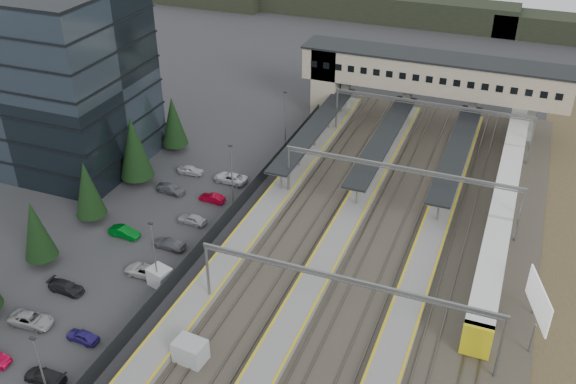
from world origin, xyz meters
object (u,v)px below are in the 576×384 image
at_px(office_building, 46,77).
at_px(footbridge, 414,74).
at_px(billboard, 538,302).
at_px(relay_cabin_near, 190,352).
at_px(train, 505,191).
at_px(relay_cabin_far, 160,277).

bearing_deg(office_building, footbridge, 34.47).
distance_m(office_building, billboard, 66.47).
distance_m(relay_cabin_near, footbridge, 58.86).
relative_size(relay_cabin_near, train, 0.05).
xyz_separation_m(office_building, billboard, (64.66, -13.01, -8.28)).
bearing_deg(office_building, train, 9.30).
relative_size(train, billboard, 8.98).
bearing_deg(billboard, footbridge, 115.98).
distance_m(office_building, relay_cabin_near, 47.10).
bearing_deg(billboard, relay_cabin_far, -169.93).
bearing_deg(relay_cabin_near, billboard, 27.81).
xyz_separation_m(office_building, train, (60.00, 9.82, -10.24)).
bearing_deg(relay_cabin_far, train, 42.47).
bearing_deg(footbridge, relay_cabin_near, -97.33).
height_order(train, billboard, billboard).
xyz_separation_m(office_building, relay_cabin_far, (27.94, -19.53, -11.19)).
xyz_separation_m(office_building, relay_cabin_near, (36.24, -28.00, -11.02)).
distance_m(footbridge, billboard, 48.01).
xyz_separation_m(relay_cabin_near, footbridge, (7.46, 57.99, 6.76)).
relative_size(relay_cabin_near, relay_cabin_far, 1.15).
bearing_deg(relay_cabin_far, billboard, 10.07).
bearing_deg(relay_cabin_far, office_building, 145.04).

